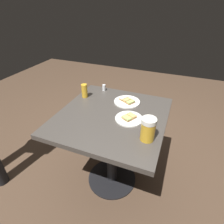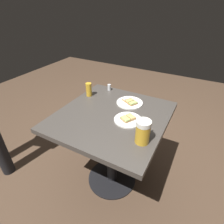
% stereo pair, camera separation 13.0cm
% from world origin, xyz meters
% --- Properties ---
extents(ground_plane, '(6.00, 6.00, 0.00)m').
position_xyz_m(ground_plane, '(0.00, 0.00, 0.00)').
color(ground_plane, '#4C3828').
extents(cafe_table, '(0.77, 0.81, 0.73)m').
position_xyz_m(cafe_table, '(0.00, 0.00, 0.58)').
color(cafe_table, black).
rests_on(cafe_table, ground_plane).
extents(plate_near, '(0.21, 0.21, 0.03)m').
position_xyz_m(plate_near, '(-0.05, -0.21, 0.73)').
color(plate_near, white).
rests_on(plate_near, cafe_table).
extents(plate_far, '(0.19, 0.19, 0.03)m').
position_xyz_m(plate_far, '(-0.13, 0.01, 0.73)').
color(plate_far, white).
rests_on(plate_far, cafe_table).
extents(beer_mug, '(0.09, 0.14, 0.15)m').
position_xyz_m(beer_mug, '(-0.30, 0.17, 0.80)').
color(beer_mug, gold).
rests_on(beer_mug, cafe_table).
extents(beer_glass_small, '(0.05, 0.05, 0.11)m').
position_xyz_m(beer_glass_small, '(0.31, -0.17, 0.78)').
color(beer_glass_small, gold).
rests_on(beer_glass_small, cafe_table).
extents(salt_shaker, '(0.03, 0.03, 0.06)m').
position_xyz_m(salt_shaker, '(0.22, -0.34, 0.75)').
color(salt_shaker, silver).
rests_on(salt_shaker, cafe_table).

